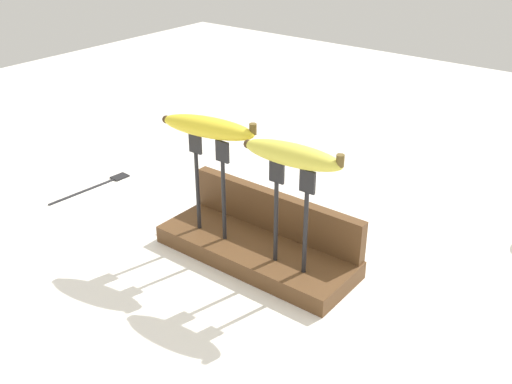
{
  "coord_description": "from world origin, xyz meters",
  "views": [
    {
      "loc": [
        0.53,
        -0.68,
        0.57
      ],
      "look_at": [
        0.0,
        0.0,
        0.13
      ],
      "focal_mm": 41.44,
      "sensor_mm": 36.0,
      "label": 1
    }
  ],
  "objects_px": {
    "fork_stand_right": "(291,208)",
    "fork_fallen_near": "(100,184)",
    "banana_raised_left": "(208,127)",
    "fork_stand_left": "(210,177)",
    "banana_raised_right": "(292,155)"
  },
  "relations": [
    {
      "from": "fork_stand_right",
      "to": "fork_fallen_near",
      "type": "xyz_separation_m",
      "value": [
        -0.53,
        0.04,
        -0.14
      ]
    },
    {
      "from": "banana_raised_left",
      "to": "fork_fallen_near",
      "type": "xyz_separation_m",
      "value": [
        -0.36,
        0.04,
        -0.23
      ]
    },
    {
      "from": "fork_stand_left",
      "to": "banana_raised_left",
      "type": "bearing_deg",
      "value": -168.93
    },
    {
      "from": "banana_raised_right",
      "to": "fork_stand_right",
      "type": "bearing_deg",
      "value": 5.59
    },
    {
      "from": "fork_stand_right",
      "to": "banana_raised_left",
      "type": "xyz_separation_m",
      "value": [
        -0.17,
        -0.0,
        0.09
      ]
    },
    {
      "from": "fork_stand_right",
      "to": "banana_raised_right",
      "type": "bearing_deg",
      "value": -174.41
    },
    {
      "from": "fork_stand_right",
      "to": "banana_raised_right",
      "type": "height_order",
      "value": "banana_raised_right"
    },
    {
      "from": "fork_stand_right",
      "to": "banana_raised_left",
      "type": "relative_size",
      "value": 1.02
    },
    {
      "from": "banana_raised_right",
      "to": "fork_fallen_near",
      "type": "relative_size",
      "value": 0.86
    },
    {
      "from": "fork_stand_left",
      "to": "banana_raised_left",
      "type": "distance_m",
      "value": 0.09
    },
    {
      "from": "fork_stand_right",
      "to": "banana_raised_left",
      "type": "bearing_deg",
      "value": -180.0
    },
    {
      "from": "banana_raised_right",
      "to": "fork_fallen_near",
      "type": "bearing_deg",
      "value": 175.78
    },
    {
      "from": "fork_stand_right",
      "to": "banana_raised_right",
      "type": "distance_m",
      "value": 0.09
    },
    {
      "from": "fork_stand_left",
      "to": "banana_raised_left",
      "type": "relative_size",
      "value": 1.05
    },
    {
      "from": "fork_stand_right",
      "to": "fork_fallen_near",
      "type": "distance_m",
      "value": 0.55
    }
  ]
}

